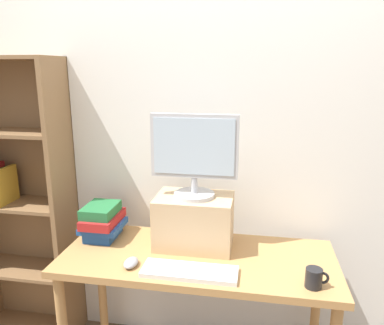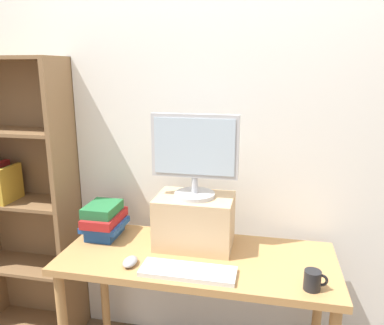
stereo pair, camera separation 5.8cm
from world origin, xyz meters
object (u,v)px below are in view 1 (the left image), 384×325
Objects in this scene: desk at (197,272)px; book_stack at (102,221)px; bookshelf_unit at (16,200)px; coffee_mug at (314,278)px; computer_mouse at (131,263)px; keyboard at (190,271)px; computer_monitor at (194,153)px; riser_box at (194,221)px.

desk is 5.22× the size of book_stack.
coffee_mug is (1.69, -0.43, -0.09)m from bookshelf_unit.
desk is 0.59m from book_stack.
bookshelf_unit is at bearing 155.19° from computer_mouse.
keyboard is at bearing -19.95° from bookshelf_unit.
bookshelf_unit is 0.62m from book_stack.
keyboard is at bearing -84.34° from computer_monitor.
keyboard is 1.68× the size of book_stack.
book_stack is at bearing -179.94° from riser_box.
bookshelf_unit is 3.93× the size of computer_monitor.
computer_monitor is 4.23× the size of computer_mouse.
keyboard is 0.62m from book_stack.
desk is 1.20m from bookshelf_unit.
bookshelf_unit is 3.93× the size of keyboard.
keyboard is (0.03, -0.29, -0.49)m from computer_monitor.
bookshelf_unit is 17.21× the size of coffee_mug.
desk is at bearing -72.27° from riser_box.
keyboard is at bearing 178.76° from coffee_mug.
desk is 13.65× the size of coffee_mug.
keyboard is at bearing -92.16° from desk.
desk is at bearing 87.84° from keyboard.
keyboard is (1.15, -0.42, -0.12)m from bookshelf_unit.
computer_monitor is 0.65m from book_stack.
book_stack is (-0.55, 0.11, 0.19)m from desk.
coffee_mug is at bearing -27.72° from computer_monitor.
riser_box is 0.51m from book_stack.
bookshelf_unit is 16.62× the size of computer_mouse.
computer_mouse is at bearing -46.88° from book_stack.
bookshelf_unit is at bearing 165.79° from coffee_mug.
bookshelf_unit is 1.19m from computer_monitor.
bookshelf_unit is 1.75m from coffee_mug.
coffee_mug is (1.09, -0.30, -0.05)m from book_stack.
riser_box is 0.65m from coffee_mug.
coffee_mug is (0.54, -0.01, 0.03)m from keyboard.
book_stack is at bearing -11.80° from bookshelf_unit.
riser_box is at bearing -6.44° from bookshelf_unit.
computer_monitor is 1.00× the size of keyboard.
computer_monitor reaches higher than computer_mouse.
desk is 0.60m from computer_monitor.
keyboard is 0.55m from coffee_mug.
desk is 3.11× the size of computer_monitor.
desk is 0.26m from riser_box.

